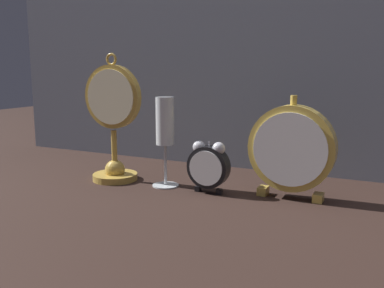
% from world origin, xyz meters
% --- Properties ---
extents(ground_plane, '(4.00, 4.00, 0.00)m').
position_xyz_m(ground_plane, '(0.00, 0.00, 0.00)').
color(ground_plane, black).
extents(fabric_backdrop_drape, '(1.48, 0.01, 0.75)m').
position_xyz_m(fabric_backdrop_drape, '(0.00, 0.33, 0.38)').
color(fabric_backdrop_drape, slate).
rests_on(fabric_backdrop_drape, ground_plane).
extents(pocket_watch_on_stand, '(0.15, 0.11, 0.31)m').
position_xyz_m(pocket_watch_on_stand, '(-0.20, 0.06, 0.13)').
color(pocket_watch_on_stand, gold).
rests_on(pocket_watch_on_stand, ground_plane).
extents(alarm_clock_twin_bell, '(0.10, 0.03, 0.12)m').
position_xyz_m(alarm_clock_twin_bell, '(0.05, 0.06, 0.07)').
color(alarm_clock_twin_bell, black).
rests_on(alarm_clock_twin_bell, ground_plane).
extents(mantel_clock_silver, '(0.18, 0.04, 0.22)m').
position_xyz_m(mantel_clock_silver, '(0.23, 0.10, 0.11)').
color(mantel_clock_silver, gold).
rests_on(mantel_clock_silver, ground_plane).
extents(champagne_flute, '(0.06, 0.06, 0.21)m').
position_xyz_m(champagne_flute, '(-0.06, 0.07, 0.14)').
color(champagne_flute, silver).
rests_on(champagne_flute, ground_plane).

